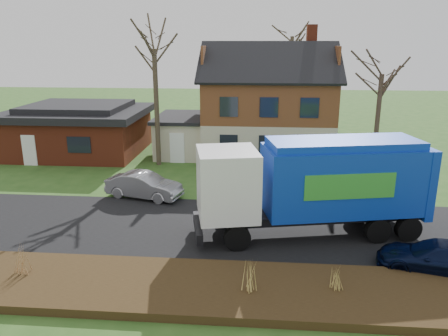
{
  "coord_description": "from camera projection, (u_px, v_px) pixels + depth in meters",
  "views": [
    {
      "loc": [
        1.46,
        -18.08,
        8.09
      ],
      "look_at": [
        -0.27,
        2.5,
        2.09
      ],
      "focal_mm": 35.0,
      "sensor_mm": 36.0,
      "label": 1
    }
  ],
  "objects": [
    {
      "name": "ranch_house",
      "position": [
        79.0,
        129.0,
        32.58
      ],
      "size": [
        9.8,
        8.2,
        3.7
      ],
      "color": "maroon",
      "rests_on": "ground"
    },
    {
      "name": "grass_clump_east",
      "position": [
        338.0,
        278.0,
        14.2
      ],
      "size": [
        0.31,
        0.25,
        0.77
      ],
      "color": "tan",
      "rests_on": "mulch_verge"
    },
    {
      "name": "ground",
      "position": [
        225.0,
        228.0,
        19.68
      ],
      "size": [
        120.0,
        120.0,
        0.0
      ],
      "primitive_type": "plane",
      "color": "#2B531B",
      "rests_on": "ground"
    },
    {
      "name": "mulch_verge",
      "position": [
        212.0,
        289.0,
        14.57
      ],
      "size": [
        80.0,
        3.5,
        0.3
      ],
      "primitive_type": "cube",
      "color": "black",
      "rests_on": "ground"
    },
    {
      "name": "navy_wagon",
      "position": [
        439.0,
        258.0,
        15.68
      ],
      "size": [
        4.5,
        2.68,
        1.22
      ],
      "primitive_type": "imported",
      "rotation": [
        0.0,
        0.0,
        -1.81
      ],
      "color": "black",
      "rests_on": "ground"
    },
    {
      "name": "road",
      "position": [
        225.0,
        228.0,
        19.68
      ],
      "size": [
        80.0,
        7.0,
        0.02
      ],
      "primitive_type": "cube",
      "color": "black",
      "rests_on": "ground"
    },
    {
      "name": "grass_clump_mid",
      "position": [
        251.0,
        276.0,
        14.07
      ],
      "size": [
        0.38,
        0.31,
        1.05
      ],
      "color": "tan",
      "rests_on": "mulch_verge"
    },
    {
      "name": "grass_clump_west",
      "position": [
        23.0,
        260.0,
        15.15
      ],
      "size": [
        0.38,
        0.32,
        1.02
      ],
      "color": "#A37747",
      "rests_on": "mulch_verge"
    },
    {
      "name": "tree_back",
      "position": [
        293.0,
        23.0,
        38.2
      ],
      "size": [
        3.66,
        3.66,
        11.6
      ],
      "color": "#423528",
      "rests_on": "ground"
    },
    {
      "name": "tree_front_east",
      "position": [
        384.0,
        57.0,
        25.66
      ],
      "size": [
        3.21,
        3.21,
        8.91
      ],
      "color": "#433228",
      "rests_on": "ground"
    },
    {
      "name": "main_house",
      "position": [
        261.0,
        100.0,
        31.75
      ],
      "size": [
        12.95,
        8.95,
        9.26
      ],
      "color": "beige",
      "rests_on": "ground"
    },
    {
      "name": "garbage_truck",
      "position": [
        318.0,
        181.0,
        18.39
      ],
      "size": [
        10.13,
        4.56,
        4.2
      ],
      "rotation": [
        0.0,
        0.0,
        0.21
      ],
      "color": "black",
      "rests_on": "ground"
    },
    {
      "name": "tree_front_west",
      "position": [
        153.0,
        31.0,
        27.42
      ],
      "size": [
        3.58,
        3.58,
        10.63
      ],
      "color": "#46392A",
      "rests_on": "ground"
    },
    {
      "name": "silver_sedan",
      "position": [
        144.0,
        185.0,
        23.36
      ],
      "size": [
        4.35,
        2.45,
        1.36
      ],
      "primitive_type": "imported",
      "rotation": [
        0.0,
        0.0,
        1.31
      ],
      "color": "#95969C",
      "rests_on": "ground"
    }
  ]
}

